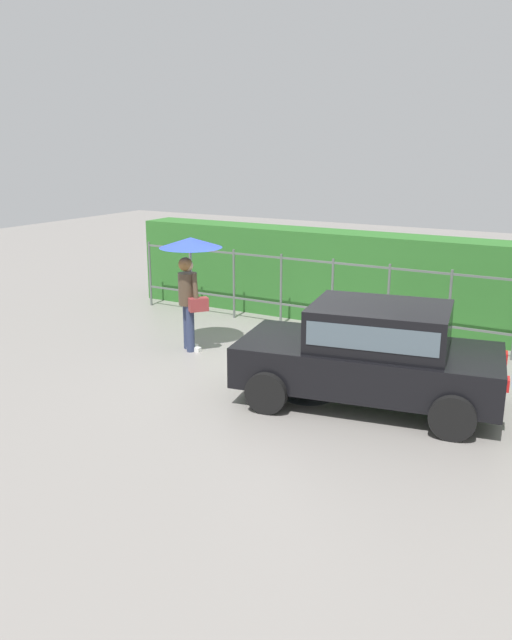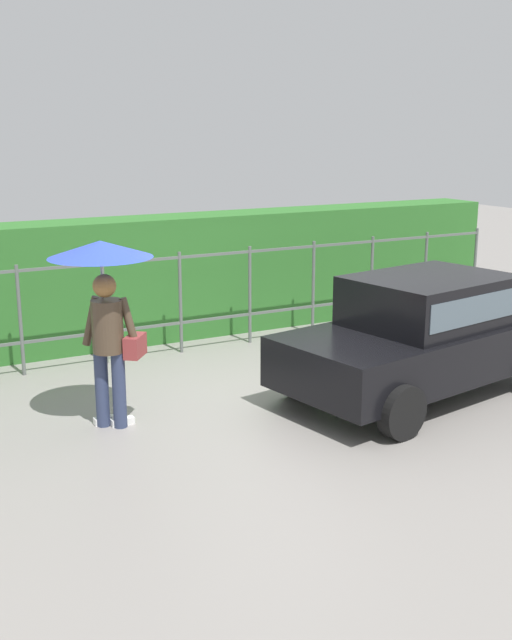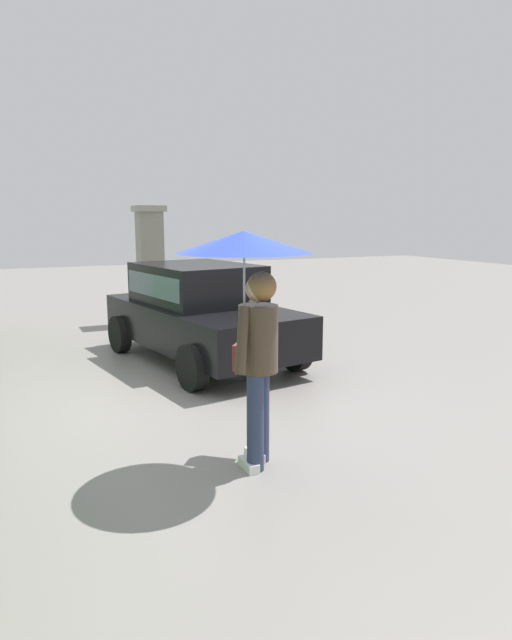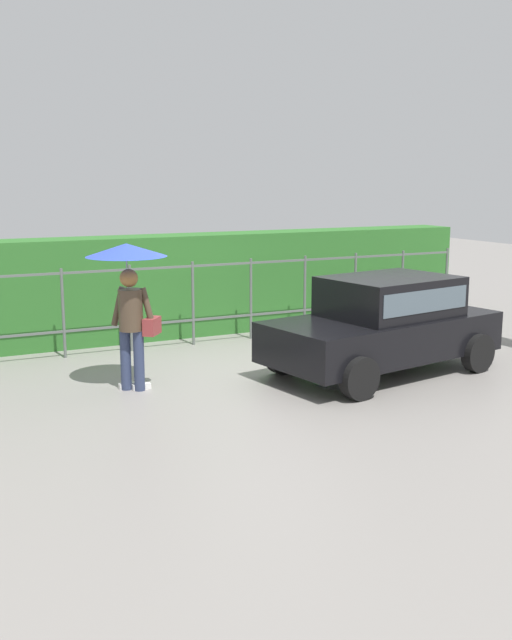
{
  "view_description": "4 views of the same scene",
  "coord_description": "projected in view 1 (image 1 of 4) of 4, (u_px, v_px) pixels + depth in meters",
  "views": [
    {
      "loc": [
        4.31,
        -9.02,
        3.65
      ],
      "look_at": [
        -0.5,
        -0.57,
        0.97
      ],
      "focal_mm": 35.75,
      "sensor_mm": 36.0,
      "label": 1
    },
    {
      "loc": [
        -4.67,
        -7.75,
        3.22
      ],
      "look_at": [
        -0.54,
        -0.07,
        1.05
      ],
      "focal_mm": 43.23,
      "sensor_mm": 36.0,
      "label": 2
    },
    {
      "loc": [
        -6.45,
        2.02,
        2.16
      ],
      "look_at": [
        -0.77,
        -0.59,
        1.01
      ],
      "focal_mm": 31.0,
      "sensor_mm": 36.0,
      "label": 3
    },
    {
      "loc": [
        -5.14,
        -9.74,
        2.95
      ],
      "look_at": [
        -0.62,
        -0.48,
        0.97
      ],
      "focal_mm": 41.51,
      "sensor_mm": 36.0,
      "label": 4
    }
  ],
  "objects": [
    {
      "name": "ground_plane",
      "position": [
        299.0,
        372.0,
        10.58
      ],
      "size": [
        40.0,
        40.0,
        0.0
      ],
      "primitive_type": "plane",
      "color": "gray"
    },
    {
      "name": "puddle_near",
      "position": [
        308.0,
        395.0,
        9.6
      ],
      "size": [
        0.81,
        0.81,
        0.0
      ],
      "primitive_type": "cylinder",
      "color": "#4C545B",
      "rests_on": "ground"
    },
    {
      "name": "car",
      "position": [
        372.0,
        351.0,
        9.1
      ],
      "size": [
        3.94,
        2.37,
        1.48
      ],
      "rotation": [
        0.0,
        0.0,
        3.31
      ],
      "color": "black",
      "rests_on": "ground"
    },
    {
      "name": "hedge_row",
      "position": [
        377.0,
        280.0,
        13.12
      ],
      "size": [
        11.3,
        0.9,
        1.9
      ],
      "primitive_type": "cube",
      "color": "#2D6B28",
      "rests_on": "ground"
    },
    {
      "name": "fence_section",
      "position": [
        360.0,
        296.0,
        12.33
      ],
      "size": [
        10.35,
        0.05,
        1.5
      ],
      "color": "#59605B",
      "rests_on": "ground"
    },
    {
      "name": "pedestrian",
      "position": [
        190.0,
        265.0,
        11.38
      ],
      "size": [
        1.13,
        1.13,
        2.06
      ],
      "rotation": [
        0.0,
        0.0,
        0.89
      ],
      "color": "#2D3856",
      "rests_on": "ground"
    }
  ]
}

